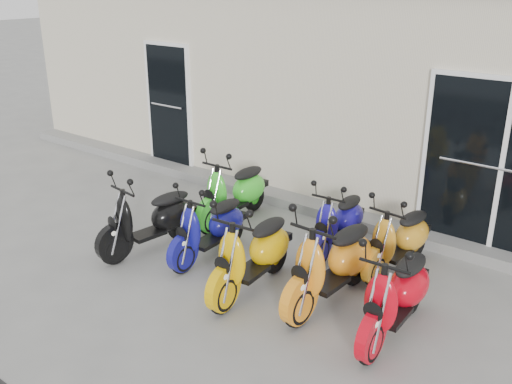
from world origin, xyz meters
TOP-DOWN VIEW (x-y plane):
  - ground at (0.00, 0.00)m, footprint 80.00×80.00m
  - building at (0.00, 5.20)m, footprint 14.00×6.00m
  - front_step at (0.00, 2.02)m, footprint 14.00×0.40m
  - door_left at (-3.20, 2.17)m, footprint 1.07×0.08m
  - door_right at (2.60, 2.17)m, footprint 2.02×0.08m
  - scooter_front_black at (-0.97, -0.40)m, footprint 0.78×1.63m
  - scooter_front_blue at (-0.22, -0.07)m, footprint 0.57×1.49m
  - scooter_front_orange_a at (0.71, -0.39)m, footprint 0.71×1.66m
  - scooter_front_orange_b at (1.55, -0.07)m, footprint 0.70×1.73m
  - scooter_front_red at (2.37, -0.20)m, footprint 0.63×1.60m
  - scooter_back_green at (-0.71, 1.00)m, footprint 0.63×1.62m
  - scooter_back_blue at (0.98, 1.09)m, footprint 0.62×1.46m
  - scooter_back_yellow at (1.82, 1.07)m, footprint 0.68×1.51m

SIDE VIEW (x-z plane):
  - ground at x=0.00m, z-range 0.00..0.00m
  - front_step at x=0.00m, z-range 0.00..0.15m
  - scooter_back_blue at x=0.98m, z-range 0.00..1.06m
  - scooter_back_yellow at x=1.82m, z-range 0.00..1.08m
  - scooter_front_blue at x=-0.22m, z-range 0.00..1.09m
  - scooter_front_black at x=-0.97m, z-range 0.00..1.16m
  - scooter_front_red at x=2.37m, z-range 0.00..1.17m
  - scooter_back_green at x=-0.71m, z-range 0.00..1.19m
  - scooter_front_orange_a at x=0.71m, z-range 0.00..1.20m
  - scooter_front_orange_b at x=1.55m, z-range 0.00..1.26m
  - door_left at x=-3.20m, z-range 0.15..2.37m
  - door_right at x=2.60m, z-range 0.15..2.37m
  - building at x=0.00m, z-range 0.00..3.20m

